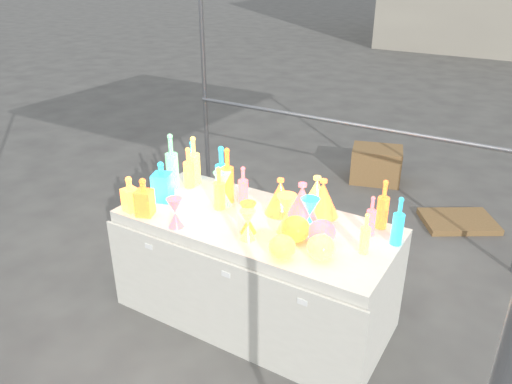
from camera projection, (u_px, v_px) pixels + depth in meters
The scene contains 33 objects.
ground at pixel (256, 313), 3.54m from camera, with size 80.00×80.00×0.00m, color slate.
display_table at pixel (255, 269), 3.37m from camera, with size 1.84×0.83×0.75m.
cardboard_box_closed at pixel (376, 165), 5.52m from camera, with size 0.53×0.39×0.39m, color olive.
cardboard_box_flat at pixel (458, 221), 4.69m from camera, with size 0.65×0.46×0.06m, color olive.
bottle_0 at pixel (189, 167), 3.61m from camera, with size 0.08×0.08×0.31m, color #F11647, non-canonical shape.
bottle_1 at pixel (222, 172), 3.44m from camera, with size 0.09×0.09×0.38m, color #1C8D19, non-canonical shape.
bottle_2 at pixel (228, 175), 3.38m from camera, with size 0.09×0.09×0.39m, color #FFAF1A, non-canonical shape.
bottle_3 at pixel (243, 185), 3.38m from camera, with size 0.07×0.07×0.27m, color #2822C8, non-canonical shape.
bottle_4 at pixel (194, 160), 3.65m from camera, with size 0.09×0.09×0.37m, color #12756D, non-canonical shape.
bottle_5 at pixel (172, 161), 3.57m from camera, with size 0.09×0.09×0.42m, color #C42798, non-canonical shape.
bottle_6 at pixel (219, 188), 3.30m from camera, with size 0.08×0.08×0.30m, color #F11647, non-canonical shape.
bottle_7 at pixel (193, 162), 3.69m from camera, with size 0.08×0.08×0.32m, color #1C8D19, non-canonical shape.
decanter_0 at pixel (130, 194), 3.29m from camera, with size 0.10×0.10×0.25m, color #F11647, non-canonical shape.
decanter_1 at pixel (144, 197), 3.23m from camera, with size 0.10×0.10×0.26m, color #FFAF1A, non-canonical shape.
decanter_2 at pixel (162, 181), 3.41m from camera, with size 0.12×0.12×0.29m, color #1C8D19, non-canonical shape.
hourglass_0 at pixel (248, 218), 3.03m from camera, with size 0.10×0.10×0.20m, color #FFAF1A, non-canonical shape.
hourglass_1 at pixel (175, 213), 3.09m from camera, with size 0.10×0.10×0.20m, color #2822C8, non-canonical shape.
hourglass_2 at pixel (248, 225), 2.96m from camera, with size 0.09×0.09×0.19m, color #12756D, non-canonical shape.
hourglass_3 at pixel (223, 189), 3.36m from camera, with size 0.12×0.12×0.24m, color #C42798, non-canonical shape.
hourglass_4 at pixel (286, 214), 3.03m from camera, with size 0.12×0.12×0.25m, color #F11647, non-canonical shape.
hourglass_5 at pixel (310, 216), 3.02m from camera, with size 0.12×0.12×0.23m, color #1C8D19, non-canonical shape.
globe_0 at pixel (282, 248), 2.79m from camera, with size 0.16×0.16×0.13m, color #F11647, non-canonical shape.
globe_1 at pixel (321, 249), 2.78m from camera, with size 0.16×0.16×0.13m, color #12756D, non-canonical shape.
globe_2 at pixel (295, 230), 2.96m from camera, with size 0.18×0.18×0.14m, color #FFAF1A, non-canonical shape.
globe_3 at pixel (322, 233), 2.93m from camera, with size 0.17×0.17×0.13m, color #2822C8, non-canonical shape.
lampshade_0 at pixel (280, 196), 3.26m from camera, with size 0.21×0.21×0.24m, color yellow, non-canonical shape.
lampshade_1 at pixel (323, 198), 3.22m from camera, with size 0.22×0.22×0.26m, color yellow, non-canonical shape.
lampshade_2 at pixel (302, 204), 3.11m from camera, with size 0.24×0.24×0.28m, color #2822C8, non-canonical shape.
lampshade_3 at pixel (316, 195), 3.24m from camera, with size 0.23×0.23×0.27m, color #12756D, non-canonical shape.
bottle_8 at pixel (398, 221), 2.89m from camera, with size 0.07×0.07×0.31m, color #1C8D19, non-canonical shape.
bottle_9 at pixel (383, 204), 3.06m from camera, with size 0.07×0.07×0.32m, color #FFAF1A, non-canonical shape.
bottle_10 at pixel (371, 216), 2.99m from camera, with size 0.06×0.06×0.26m, color #2822C8, non-canonical shape.
bottle_11 at pixel (365, 233), 2.81m from camera, with size 0.06×0.06×0.25m, color #12756D, non-canonical shape.
Camera 1 is at (1.46, -2.42, 2.30)m, focal length 35.00 mm.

